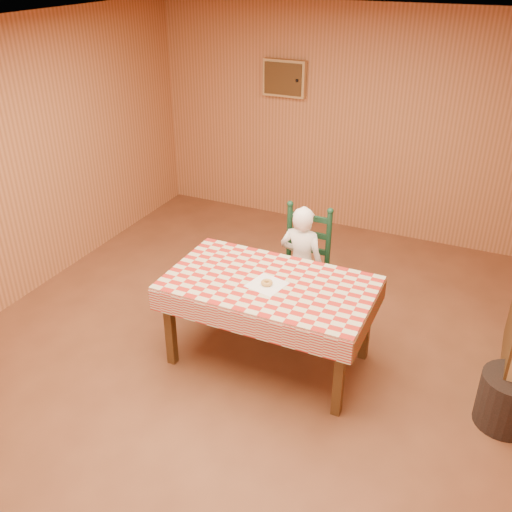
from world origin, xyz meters
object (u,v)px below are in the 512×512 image
(dining_table, at_px, (269,291))
(seated_child, at_px, (301,264))
(storage_bin, at_px, (507,400))
(ladder_chair, at_px, (303,266))

(dining_table, bearing_deg, seated_child, 90.00)
(seated_child, relative_size, storage_bin, 2.68)
(seated_child, bearing_deg, ladder_chair, -90.00)
(dining_table, relative_size, seated_child, 1.47)
(dining_table, distance_m, ladder_chair, 0.81)
(ladder_chair, xyz_separation_m, storage_bin, (1.86, -0.73, -0.29))
(dining_table, xyz_separation_m, storage_bin, (1.86, 0.05, -0.48))
(seated_child, height_order, storage_bin, seated_child)
(seated_child, xyz_separation_m, storage_bin, (1.86, -0.68, -0.35))
(ladder_chair, xyz_separation_m, seated_child, (-0.00, -0.06, 0.06))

